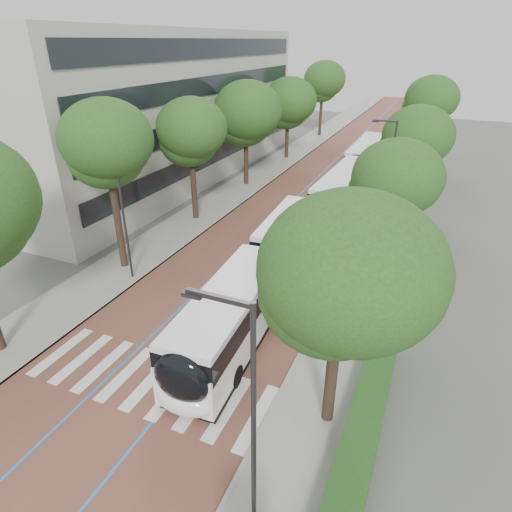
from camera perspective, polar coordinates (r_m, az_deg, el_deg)
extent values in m
plane|color=#51544C|center=(19.18, -16.28, -17.49)|extent=(160.00, 160.00, 0.00)
cube|color=brown|center=(52.59, 11.95, 11.91)|extent=(11.00, 140.00, 0.02)
cube|color=gray|center=(54.48, 4.06, 12.98)|extent=(4.00, 140.00, 0.12)
cube|color=gray|center=(51.70, 20.20, 10.66)|extent=(4.00, 140.00, 0.12)
cube|color=gray|center=(53.91, 6.01, 12.75)|extent=(0.20, 140.00, 0.14)
cube|color=gray|center=(51.82, 18.10, 11.01)|extent=(0.20, 140.00, 0.14)
cube|color=silver|center=(22.49, -24.51, -11.47)|extent=(0.55, 3.60, 0.01)
cube|color=silver|center=(21.70, -22.17, -12.50)|extent=(0.55, 3.60, 0.01)
cube|color=silver|center=(20.95, -19.65, -13.58)|extent=(0.55, 3.60, 0.01)
cube|color=silver|center=(20.25, -16.91, -14.71)|extent=(0.55, 3.60, 0.01)
cube|color=silver|center=(19.60, -13.96, -15.88)|extent=(0.55, 3.60, 0.01)
cube|color=silver|center=(19.02, -10.78, -17.08)|extent=(0.55, 3.60, 0.01)
cube|color=silver|center=(18.50, -7.37, -18.30)|extent=(0.55, 3.60, 0.01)
cube|color=silver|center=(18.05, -3.72, -19.52)|extent=(0.55, 3.60, 0.01)
cube|color=silver|center=(17.68, 0.16, -20.72)|extent=(0.55, 3.60, 0.01)
cube|color=blue|center=(52.91, 10.23, 12.17)|extent=(0.12, 126.00, 0.01)
cube|color=blue|center=(52.31, 13.69, 11.67)|extent=(0.12, 126.00, 0.01)
cube|color=#A19F95|center=(48.39, -15.19, 18.79)|extent=(18.00, 40.00, 14.00)
cube|color=black|center=(44.23, -4.92, 13.60)|extent=(0.12, 38.00, 1.60)
cube|color=black|center=(43.61, -5.09, 17.70)|extent=(0.12, 38.00, 1.60)
cube|color=black|center=(43.22, -5.27, 21.88)|extent=(0.12, 38.00, 1.60)
cube|color=black|center=(43.07, -5.45, 25.86)|extent=(0.12, 38.00, 1.60)
cube|color=#1D4618|center=(16.06, 12.91, -25.55)|extent=(1.20, 14.00, 0.80)
cylinder|color=#2E2E31|center=(11.76, -0.33, -22.75)|extent=(0.14, 0.14, 8.00)
cube|color=#2E2E31|center=(9.44, -4.86, -5.63)|extent=(1.70, 0.12, 0.12)
cube|color=#2E2E31|center=(9.79, -8.49, -5.11)|extent=(0.50, 0.20, 0.10)
cylinder|color=#2E2E31|center=(33.35, 17.37, 10.08)|extent=(0.14, 0.14, 8.00)
cube|color=#2E2E31|center=(32.60, 16.89, 16.86)|extent=(1.70, 0.12, 0.12)
cube|color=#2E2E31|center=(32.71, 15.61, 16.90)|extent=(0.50, 0.20, 0.10)
cylinder|color=#2E2E31|center=(25.65, -17.25, 5.19)|extent=(0.14, 0.14, 8.00)
cylinder|color=black|center=(27.74, -17.81, 3.55)|extent=(0.44, 0.44, 5.39)
ellipsoid|color=#204A17|center=(26.30, -19.33, 13.39)|extent=(5.19, 5.19, 4.41)
cylinder|color=black|center=(34.62, -8.26, 8.58)|extent=(0.44, 0.44, 4.75)
ellipsoid|color=#204A17|center=(33.54, -8.76, 15.61)|extent=(5.25, 5.25, 4.46)
cylinder|color=black|center=(43.11, -1.32, 12.45)|extent=(0.44, 0.44, 4.70)
ellipsoid|color=#204A17|center=(42.25, -1.39, 18.07)|extent=(6.41, 6.41, 5.45)
cylinder|color=black|center=(54.01, 4.14, 15.17)|extent=(0.44, 0.44, 4.38)
ellipsoid|color=#204A17|center=(53.35, 4.28, 19.36)|extent=(6.24, 6.24, 5.30)
cylinder|color=black|center=(68.06, 8.59, 17.77)|extent=(0.44, 0.44, 5.28)
ellipsoid|color=#204A17|center=(67.49, 8.88, 21.79)|extent=(5.98, 5.98, 5.08)
cylinder|color=black|center=(16.34, 10.01, -15.50)|extent=(0.44, 0.44, 4.35)
ellipsoid|color=#204A17|center=(14.01, 11.29, -3.42)|extent=(5.92, 5.92, 5.03)
cylinder|color=black|center=(26.47, 16.40, 1.12)|extent=(0.44, 0.44, 4.13)
ellipsoid|color=#204A17|center=(25.14, 17.50, 8.86)|extent=(4.94, 4.94, 4.20)
cylinder|color=black|center=(39.63, 19.39, 9.05)|extent=(0.44, 0.44, 3.91)
ellipsoid|color=#204A17|center=(38.78, 20.20, 14.03)|extent=(5.77, 5.77, 4.90)
cylinder|color=black|center=(55.07, 21.17, 13.91)|extent=(0.44, 0.44, 4.72)
ellipsoid|color=#204A17|center=(54.40, 21.95, 18.29)|extent=(5.86, 5.86, 4.98)
cylinder|color=black|center=(23.89, 1.50, -1.38)|extent=(2.35, 1.02, 2.30)
cube|color=white|center=(20.10, -3.30, -9.19)|extent=(3.00, 9.48, 1.82)
cube|color=black|center=(19.45, -3.38, -6.47)|extent=(3.03, 9.30, 0.97)
cube|color=white|center=(19.11, -3.44, -4.86)|extent=(2.94, 9.29, 0.31)
cube|color=black|center=(20.76, -3.22, -11.61)|extent=(2.93, 9.10, 0.35)
cube|color=white|center=(27.82, 4.36, 1.65)|extent=(2.91, 7.86, 1.82)
cube|color=black|center=(27.35, 4.44, 3.81)|extent=(2.94, 7.71, 0.97)
cube|color=white|center=(27.11, 4.49, 5.06)|extent=(2.85, 7.71, 0.31)
cube|color=black|center=(28.29, 4.28, -0.34)|extent=(2.85, 7.55, 0.35)
ellipsoid|color=black|center=(16.53, -9.78, -15.69)|extent=(2.41, 1.22, 2.28)
ellipsoid|color=white|center=(17.28, -9.55, -18.59)|extent=(2.40, 1.13, 1.14)
cylinder|color=black|center=(19.40, -9.13, -13.96)|extent=(0.35, 1.01, 1.00)
cylinder|color=black|center=(18.61, -2.77, -15.69)|extent=(0.35, 1.01, 1.00)
cylinder|color=black|center=(29.88, 3.13, 1.93)|extent=(0.35, 1.01, 1.00)
cylinder|color=black|center=(29.37, 7.34, 1.27)|extent=(0.35, 1.01, 1.00)
cylinder|color=black|center=(23.23, -2.83, -5.95)|extent=(0.35, 1.01, 1.00)
cylinder|color=black|center=(22.58, 2.51, -7.02)|extent=(0.35, 1.01, 1.00)
cube|color=white|center=(37.84, 11.45, 8.14)|extent=(2.84, 12.07, 1.82)
cube|color=black|center=(37.50, 11.61, 9.78)|extent=(2.88, 11.83, 0.97)
cube|color=white|center=(37.33, 11.70, 10.72)|extent=(2.79, 11.83, 0.31)
cube|color=black|center=(38.20, 11.30, 6.59)|extent=(2.78, 11.59, 0.35)
ellipsoid|color=black|center=(32.24, 8.94, 6.44)|extent=(2.38, 1.17, 2.28)
ellipsoid|color=white|center=(32.61, 8.77, 4.54)|extent=(2.38, 1.07, 1.14)
cylinder|color=black|center=(35.08, 8.06, 5.59)|extent=(0.33, 1.01, 1.00)
cylinder|color=black|center=(34.56, 11.64, 4.96)|extent=(0.33, 1.01, 1.00)
cylinder|color=black|center=(41.84, 11.17, 8.87)|extent=(0.33, 1.01, 1.00)
cylinder|color=black|center=(41.41, 14.22, 8.36)|extent=(0.33, 1.01, 1.00)
cube|color=white|center=(49.84, 14.43, 12.33)|extent=(2.50, 12.00, 1.82)
cube|color=black|center=(49.58, 14.58, 13.60)|extent=(2.54, 11.76, 0.97)
cube|color=white|center=(49.45, 14.67, 14.32)|extent=(2.45, 11.76, 0.31)
cube|color=black|center=(50.11, 14.28, 11.13)|extent=(2.45, 11.52, 0.35)
ellipsoid|color=black|center=(44.06, 13.16, 11.62)|extent=(2.35, 1.10, 2.28)
ellipsoid|color=white|center=(44.32, 12.99, 10.19)|extent=(2.35, 1.00, 1.14)
cylinder|color=black|center=(46.79, 12.14, 10.68)|extent=(0.30, 1.00, 1.00)
cylinder|color=black|center=(46.43, 14.90, 10.26)|extent=(0.30, 1.00, 1.00)
cylinder|color=black|center=(53.84, 13.87, 12.60)|extent=(0.30, 1.00, 1.00)
cylinder|color=black|center=(53.53, 16.28, 12.23)|extent=(0.30, 1.00, 1.00)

